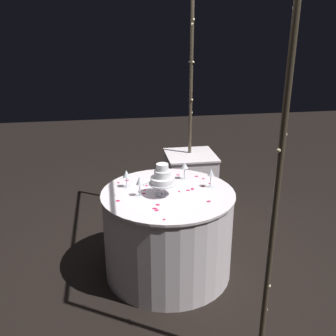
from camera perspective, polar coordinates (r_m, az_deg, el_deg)
ground_plane at (r=3.62m, az=-0.00°, el=-14.78°), size 12.00×12.00×0.00m
decorative_arch at (r=3.09m, az=7.91°, el=10.97°), size 2.24×0.06×2.44m
main_table at (r=3.41m, az=-0.00°, el=-9.50°), size 1.12×1.12×0.77m
side_table at (r=4.41m, az=3.25°, el=-2.52°), size 0.54×0.54×0.74m
tiered_cake at (r=3.13m, az=-0.83°, el=-1.43°), size 0.22×0.22×0.27m
wine_glass_0 at (r=3.31m, az=6.32°, el=-0.83°), size 0.06×0.06×0.17m
wine_glass_1 at (r=3.47m, az=2.46°, el=0.22°), size 0.06×0.06×0.16m
wine_glass_2 at (r=3.13m, az=-4.21°, el=-2.04°), size 0.06×0.06×0.17m
wine_glass_3 at (r=3.31m, az=-6.14°, el=-0.96°), size 0.06×0.06×0.16m
cake_knife at (r=3.49m, az=-1.66°, el=-1.73°), size 0.19×0.25×0.01m
rose_petal_0 at (r=3.37m, az=-3.15°, el=-2.58°), size 0.03×0.04×0.00m
rose_petal_1 at (r=2.81m, az=-0.57°, el=-7.55°), size 0.03×0.03×0.00m
rose_petal_2 at (r=3.43m, az=6.17°, el=-2.28°), size 0.03×0.03×0.00m
rose_petal_3 at (r=3.09m, az=5.98°, el=-4.89°), size 0.04×0.04×0.00m
rose_petal_4 at (r=3.45m, az=-7.29°, el=-2.16°), size 0.03×0.03×0.00m
rose_petal_5 at (r=3.60m, az=-0.99°, el=-1.02°), size 0.02×0.03×0.00m
rose_petal_6 at (r=2.97m, az=-1.96°, el=-5.96°), size 0.04×0.05×0.00m
rose_petal_7 at (r=3.38m, az=0.06°, el=-2.47°), size 0.03×0.04×0.00m
rose_petal_8 at (r=3.53m, az=5.21°, el=-1.57°), size 0.03×0.03×0.00m
rose_petal_9 at (r=3.29m, az=-3.45°, el=-3.20°), size 0.03×0.03×0.00m
rose_petal_10 at (r=3.36m, az=5.11°, el=-2.69°), size 0.03×0.03×0.00m
rose_petal_11 at (r=3.60m, az=1.48°, el=-1.01°), size 0.04×0.04×0.00m
rose_petal_12 at (r=3.22m, az=-3.56°, el=-3.75°), size 0.04×0.04×0.00m
rose_petal_13 at (r=3.28m, az=2.95°, el=-3.28°), size 0.04×0.04×0.00m
rose_petal_14 at (r=3.31m, az=3.60°, el=-3.08°), size 0.04×0.04×0.00m
rose_petal_15 at (r=3.58m, az=4.21°, el=-1.21°), size 0.03×0.04×0.00m
rose_petal_16 at (r=3.25m, az=1.66°, el=-3.48°), size 0.03×0.03×0.00m
rose_petal_17 at (r=3.37m, az=-0.59°, el=-2.60°), size 0.04×0.03×0.00m
rose_petal_18 at (r=3.02m, az=-1.52°, el=-5.41°), size 0.04×0.05×0.00m
rose_petal_19 at (r=3.11m, az=-7.35°, el=-4.79°), size 0.04×0.04×0.00m
rose_petal_20 at (r=2.94m, az=-1.66°, el=-6.21°), size 0.04×0.04×0.00m
rose_petal_21 at (r=3.49m, az=-6.05°, el=-1.82°), size 0.03×0.04×0.00m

